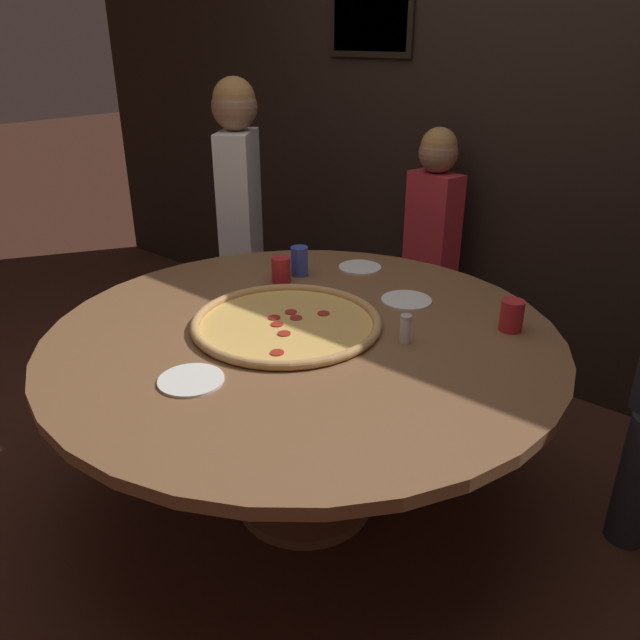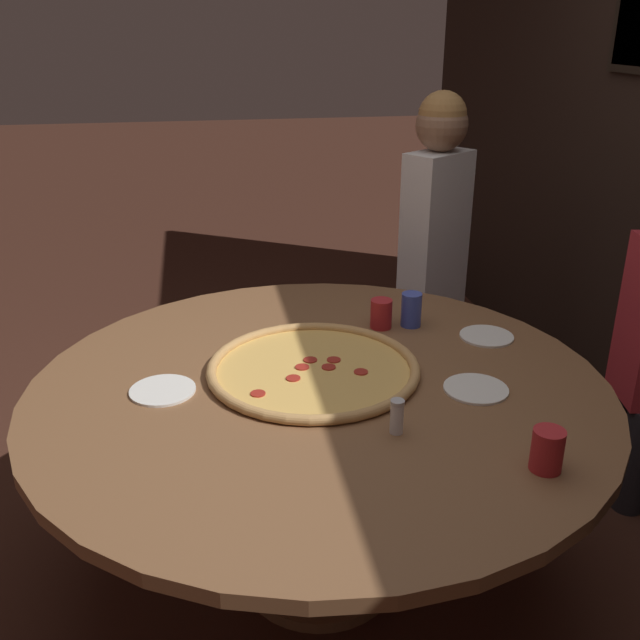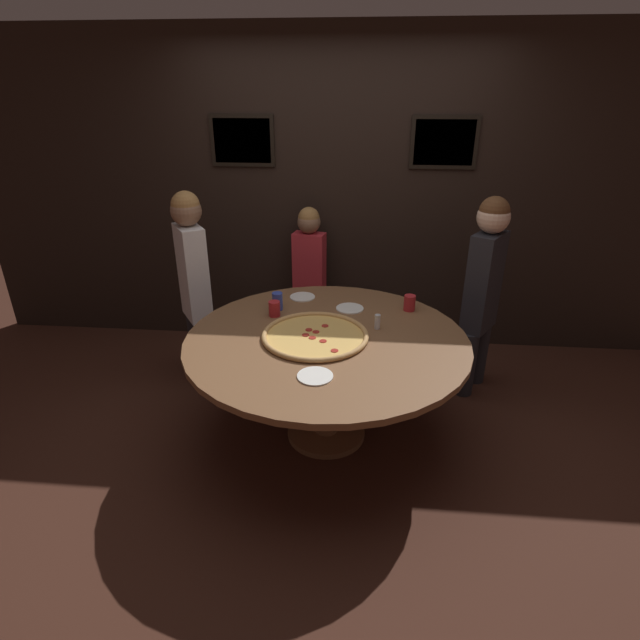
% 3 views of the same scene
% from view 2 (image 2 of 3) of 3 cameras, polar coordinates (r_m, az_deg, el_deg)
% --- Properties ---
extents(ground_plane, '(24.00, 24.00, 0.00)m').
position_cam_2_polar(ground_plane, '(2.59, -0.05, -19.65)').
color(ground_plane, '#422319').
extents(dining_table, '(1.75, 1.75, 0.74)m').
position_cam_2_polar(dining_table, '(2.22, -0.06, -7.63)').
color(dining_table, brown).
rests_on(dining_table, ground_plane).
extents(giant_pizza, '(0.66, 0.66, 0.03)m').
position_cam_2_polar(giant_pizza, '(2.21, -0.54, -3.89)').
color(giant_pizza, '#EAB75B').
rests_on(giant_pizza, dining_table).
extents(drink_cup_near_left, '(0.07, 0.07, 0.12)m').
position_cam_2_polar(drink_cup_near_left, '(2.55, 7.31, 0.83)').
color(drink_cup_near_left, '#384CB7').
rests_on(drink_cup_near_left, dining_table).
extents(drink_cup_far_right, '(0.08, 0.08, 0.11)m').
position_cam_2_polar(drink_cup_far_right, '(1.83, 17.72, -9.88)').
color(drink_cup_far_right, '#B22328').
rests_on(drink_cup_far_right, dining_table).
extents(drink_cup_beside_pizza, '(0.08, 0.08, 0.10)m').
position_cam_2_polar(drink_cup_beside_pizza, '(2.53, 4.92, 0.50)').
color(drink_cup_beside_pizza, '#B22328').
rests_on(drink_cup_beside_pizza, dining_table).
extents(white_plate_beside_cup, '(0.19, 0.19, 0.01)m').
position_cam_2_polar(white_plate_beside_cup, '(2.16, -12.48, -5.51)').
color(white_plate_beside_cup, white).
rests_on(white_plate_beside_cup, dining_table).
extents(white_plate_near_front, '(0.19, 0.19, 0.01)m').
position_cam_2_polar(white_plate_near_front, '(2.17, 12.36, -5.41)').
color(white_plate_near_front, white).
rests_on(white_plate_near_front, dining_table).
extents(white_plate_far_back, '(0.18, 0.18, 0.01)m').
position_cam_2_polar(white_plate_far_back, '(2.52, 13.18, -1.27)').
color(white_plate_far_back, white).
rests_on(white_plate_far_back, dining_table).
extents(condiment_shaker, '(0.04, 0.04, 0.10)m').
position_cam_2_polar(condiment_shaker, '(1.90, 6.17, -7.67)').
color(condiment_shaker, silver).
rests_on(condiment_shaker, dining_table).
extents(diner_side_right, '(0.32, 0.38, 1.48)m').
position_cam_2_polar(diner_side_right, '(3.25, 9.14, 6.38)').
color(diner_side_right, '#232328').
rests_on(diner_side_right, ground_plane).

